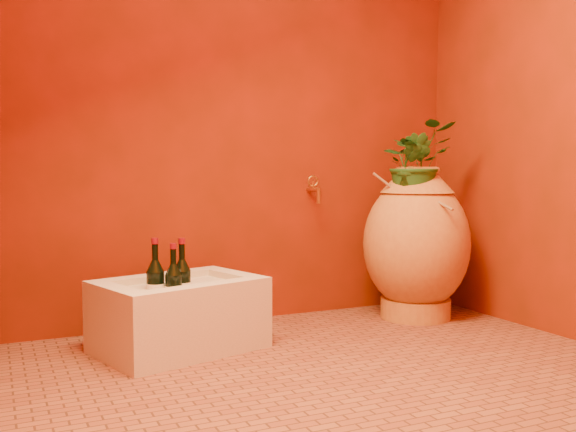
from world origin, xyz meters
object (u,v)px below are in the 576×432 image
wine_bottle_c (182,286)px  wall_tap (314,188)px  amphora (416,243)px  wine_bottle_b (156,287)px  wine_bottle_a (174,289)px  stone_basin (179,316)px

wine_bottle_c → wall_tap: bearing=24.3°
amphora → wine_bottle_b: (-1.44, -0.10, -0.11)m
amphora → wine_bottle_b: amphora is taller
wine_bottle_b → amphora: bearing=3.9°
wine_bottle_a → wall_tap: wall_tap is taller
wine_bottle_a → wine_bottle_b: wine_bottle_b is taller
stone_basin → wine_bottle_c: 0.14m
wine_bottle_a → wine_bottle_b: size_ratio=0.93×
wine_bottle_a → wall_tap: size_ratio=2.04×
stone_basin → wine_bottle_c: (0.01, -0.02, 0.14)m
amphora → wine_bottle_c: amphora is taller
wall_tap → wine_bottle_a: bearing=-154.7°
wall_tap → stone_basin: bearing=-157.2°
wine_bottle_b → wall_tap: size_ratio=2.18×
amphora → wine_bottle_b: bearing=-176.1°
amphora → stone_basin: amphora is taller
stone_basin → wine_bottle_b: 0.18m
stone_basin → wall_tap: (0.86, 0.36, 0.55)m
amphora → wine_bottle_c: 1.33m
wine_bottle_c → wine_bottle_a: bearing=-140.9°
wine_bottle_b → wall_tap: wall_tap is taller
stone_basin → wine_bottle_b: wine_bottle_b is taller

